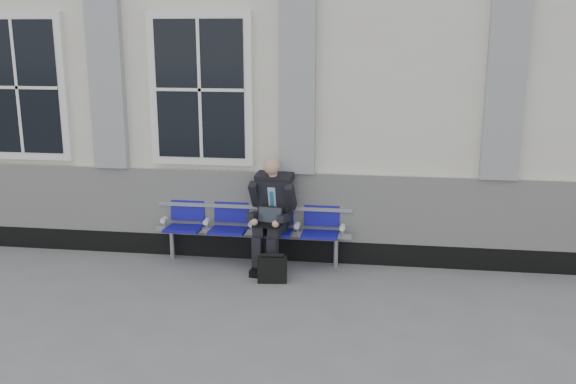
# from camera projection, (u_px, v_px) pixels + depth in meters

# --- Properties ---
(ground) EXTENTS (70.00, 70.00, 0.00)m
(ground) POSITION_uv_depth(u_px,v_px,m) (143.00, 296.00, 7.39)
(ground) COLOR slate
(ground) RESTS_ON ground
(station_building) EXTENTS (14.40, 4.40, 4.49)m
(station_building) POSITION_uv_depth(u_px,v_px,m) (213.00, 80.00, 10.19)
(station_building) COLOR silver
(station_building) RESTS_ON ground
(bench) EXTENTS (2.60, 0.47, 0.91)m
(bench) POSITION_uv_depth(u_px,v_px,m) (252.00, 222.00, 8.38)
(bench) COLOR #9EA0A3
(bench) RESTS_ON ground
(businessman) EXTENTS (0.61, 0.81, 1.43)m
(businessman) POSITION_uv_depth(u_px,v_px,m) (272.00, 209.00, 8.16)
(businessman) COLOR black
(businessman) RESTS_ON ground
(briefcase) EXTENTS (0.37, 0.19, 0.36)m
(briefcase) POSITION_uv_depth(u_px,v_px,m) (272.00, 269.00, 7.78)
(briefcase) COLOR black
(briefcase) RESTS_ON ground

